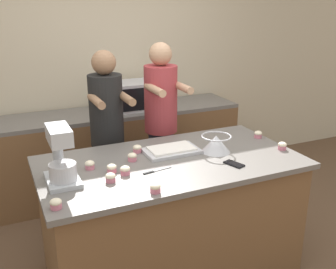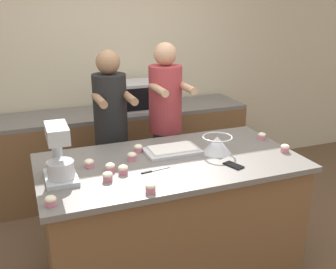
# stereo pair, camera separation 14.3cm
# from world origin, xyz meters

# --- Properties ---
(ground_plane) EXTENTS (16.00, 16.00, 0.00)m
(ground_plane) POSITION_xyz_m (0.00, 0.00, 0.00)
(ground_plane) COLOR brown
(back_wall) EXTENTS (10.00, 0.06, 2.70)m
(back_wall) POSITION_xyz_m (0.00, 1.86, 1.35)
(back_wall) COLOR beige
(back_wall) RESTS_ON ground_plane
(island_counter) EXTENTS (1.89, 1.00, 0.93)m
(island_counter) POSITION_xyz_m (0.00, 0.00, 0.47)
(island_counter) COLOR brown
(island_counter) RESTS_ON ground_plane
(back_counter) EXTENTS (2.80, 0.60, 0.92)m
(back_counter) POSITION_xyz_m (0.00, 1.51, 0.46)
(back_counter) COLOR brown
(back_counter) RESTS_ON ground_plane
(person_left) EXTENTS (0.31, 0.48, 1.65)m
(person_left) POSITION_xyz_m (-0.25, 0.77, 0.88)
(person_left) COLOR #33384C
(person_left) RESTS_ON ground_plane
(person_right) EXTENTS (0.32, 0.49, 1.69)m
(person_right) POSITION_xyz_m (0.26, 0.77, 0.90)
(person_right) COLOR #33384C
(person_right) RESTS_ON ground_plane
(stand_mixer) EXTENTS (0.20, 0.30, 0.37)m
(stand_mixer) POSITION_xyz_m (-0.78, -0.05, 1.10)
(stand_mixer) COLOR #B2B7BC
(stand_mixer) RESTS_ON island_counter
(mixing_bowl) EXTENTS (0.23, 0.23, 0.13)m
(mixing_bowl) POSITION_xyz_m (0.38, 0.01, 1.00)
(mixing_bowl) COLOR #BCBCC1
(mixing_bowl) RESTS_ON island_counter
(baking_tray) EXTENTS (0.41, 0.25, 0.04)m
(baking_tray) POSITION_xyz_m (0.07, 0.13, 0.95)
(baking_tray) COLOR #BCBCC1
(baking_tray) RESTS_ON island_counter
(microwave_oven) EXTENTS (0.49, 0.38, 0.29)m
(microwave_oven) POSITION_xyz_m (0.24, 1.51, 1.06)
(microwave_oven) COLOR #B7B7BC
(microwave_oven) RESTS_ON back_counter
(cell_phone) EXTENTS (0.11, 0.16, 0.01)m
(cell_phone) POSITION_xyz_m (0.37, -0.26, 0.94)
(cell_phone) COLOR black
(cell_phone) RESTS_ON island_counter
(knife) EXTENTS (0.22, 0.05, 0.01)m
(knife) POSITION_xyz_m (-0.18, -0.14, 0.94)
(knife) COLOR #BCBCC1
(knife) RESTS_ON island_counter
(cupcake_0) EXTENTS (0.07, 0.07, 0.06)m
(cupcake_0) POSITION_xyz_m (-0.17, 0.24, 0.96)
(cupcake_0) COLOR #D17084
(cupcake_0) RESTS_ON island_counter
(cupcake_1) EXTENTS (0.07, 0.07, 0.06)m
(cupcake_1) POSITION_xyz_m (-0.45, -0.03, 0.96)
(cupcake_1) COLOR #D17084
(cupcake_1) RESTS_ON island_counter
(cupcake_2) EXTENTS (0.07, 0.07, 0.06)m
(cupcake_2) POSITION_xyz_m (-0.57, 0.09, 0.96)
(cupcake_2) COLOR #D17084
(cupcake_2) RESTS_ON island_counter
(cupcake_3) EXTENTS (0.07, 0.07, 0.06)m
(cupcake_3) POSITION_xyz_m (-0.26, 0.10, 0.96)
(cupcake_3) COLOR #D17084
(cupcake_3) RESTS_ON island_counter
(cupcake_4) EXTENTS (0.07, 0.07, 0.06)m
(cupcake_4) POSITION_xyz_m (0.87, 0.14, 0.96)
(cupcake_4) COLOR #D17084
(cupcake_4) RESTS_ON island_counter
(cupcake_5) EXTENTS (0.07, 0.07, 0.06)m
(cupcake_5) POSITION_xyz_m (-0.38, -0.10, 0.96)
(cupcake_5) COLOR #D17084
(cupcake_5) RESTS_ON island_counter
(cupcake_6) EXTENTS (0.07, 0.07, 0.06)m
(cupcake_6) POSITION_xyz_m (-0.87, -0.37, 0.96)
(cupcake_6) COLOR #D17084
(cupcake_6) RESTS_ON island_counter
(cupcake_7) EXTENTS (0.07, 0.07, 0.06)m
(cupcake_7) POSITION_xyz_m (0.88, -0.16, 0.96)
(cupcake_7) COLOR #D17084
(cupcake_7) RESTS_ON island_counter
(cupcake_8) EXTENTS (0.07, 0.07, 0.06)m
(cupcake_8) POSITION_xyz_m (-0.30, -0.42, 0.96)
(cupcake_8) COLOR #D17084
(cupcake_8) RESTS_ON island_counter
(cupcake_9) EXTENTS (0.07, 0.07, 0.06)m
(cupcake_9) POSITION_xyz_m (-0.50, -0.17, 0.96)
(cupcake_9) COLOR #D17084
(cupcake_9) RESTS_ON island_counter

